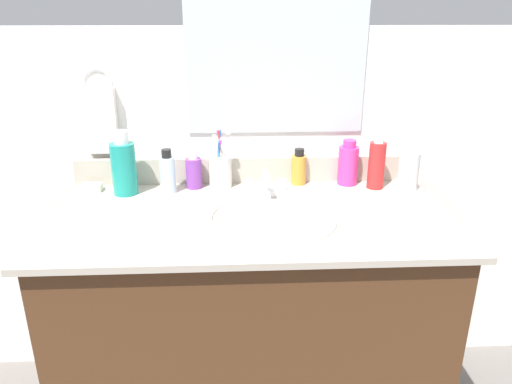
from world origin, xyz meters
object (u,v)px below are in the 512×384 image
Objects in this scene: bottle_oil_amber at (299,168)px; bottle_gel_clear at (168,173)px; hand_towel at (100,120)px; cup_white_ceramic at (221,170)px; bottle_spray_red at (377,164)px; bottle_soap_pink at (348,164)px; faucet at (266,186)px; bottle_cream_purple at (194,172)px; bottle_mouthwash_teal at (124,167)px; bottle_lotion_white at (408,170)px; soap_bar at (92,187)px.

bottle_gel_clear is at bearing -171.88° from bottle_oil_amber.
hand_towel is 1.11× the size of cup_white_ceramic.
hand_towel is 0.94m from bottle_spray_red.
bottle_gel_clear is 0.61m from bottle_soap_pink.
bottle_gel_clear is at bearing 173.54° from faucet.
bottle_cream_purple is at bearing 161.92° from faucet.
hand_towel reaches higher than bottle_oil_amber.
bottle_mouthwash_teal is (0.09, -0.11, -0.13)m from hand_towel.
bottle_oil_amber is (-0.17, 0.01, -0.01)m from bottle_soap_pink.
cup_white_ceramic is at bearing 174.62° from bottle_lotion_white.
bottle_mouthwash_teal is 0.15m from soap_bar.
bottle_spray_red reaches higher than bottle_gel_clear.
bottle_gel_clear is 1.17× the size of bottle_oil_amber.
bottle_mouthwash_teal is 3.28× the size of soap_bar.
bottle_cream_purple is 0.23m from bottle_mouthwash_teal.
hand_towel is at bearing 164.94° from faucet.
soap_bar is (-0.26, 0.03, -0.05)m from bottle_gel_clear.
bottle_lotion_white reaches higher than bottle_gel_clear.
bottle_gel_clear is at bearing -164.77° from cup_white_ceramic.
bottle_soap_pink reaches higher than soap_bar.
hand_towel is 1.41× the size of bottle_soap_pink.
hand_towel is at bearing 170.84° from cup_white_ceramic.
bottle_cream_purple is 1.94× the size of soap_bar.
faucet is at bearing -15.06° from hand_towel.
hand_towel is at bearing 173.76° from bottle_spray_red.
bottle_oil_amber is at bearing 177.32° from bottle_soap_pink.
hand_towel is 0.44m from cup_white_ceramic.
bottle_oil_amber reaches higher than faucet.
bottle_oil_amber is (-0.36, 0.08, -0.01)m from bottle_lotion_white.
bottle_gel_clear is 0.18m from cup_white_ceramic.
cup_white_ceramic reaches higher than soap_bar.
faucet is 0.25m from bottle_cream_purple.
bottle_mouthwash_teal is at bearing -179.06° from bottle_spray_red.
bottle_spray_red is at bearing -6.24° from hand_towel.
soap_bar is (-0.12, 0.03, -0.08)m from bottle_mouthwash_teal.
bottle_oil_amber is at bearing 168.11° from bottle_lotion_white.
bottle_gel_clear is at bearing 1.35° from bottle_mouthwash_teal.
hand_towel reaches higher than bottle_soap_pink.
bottle_spray_red reaches higher than bottle_lotion_white.
bottle_lotion_white is at bearing 2.88° from faucet.
bottle_mouthwash_teal is 0.32m from cup_white_ceramic.
hand_towel is at bearing 127.90° from bottle_mouthwash_teal.
hand_towel reaches higher than faucet.
bottle_gel_clear is 0.70m from bottle_spray_red.
faucet is at bearing -140.79° from bottle_oil_amber.
soap_bar is at bearing -177.04° from bottle_oil_amber.
faucet is at bearing -6.46° from bottle_gel_clear.
bottle_cream_purple is 0.53m from bottle_soap_pink.
faucet is at bearing -29.31° from cup_white_ceramic.
bottle_mouthwash_teal is at bearing 175.90° from faucet.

